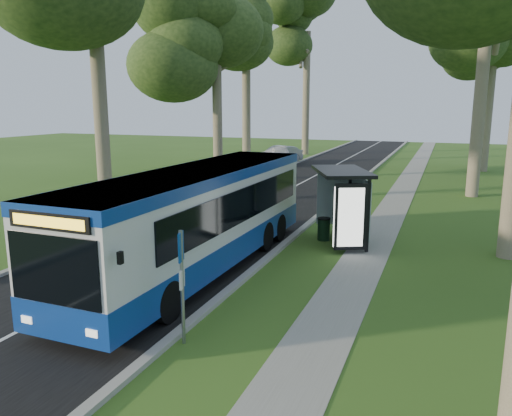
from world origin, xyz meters
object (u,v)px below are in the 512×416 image
at_px(car_white, 280,156).
at_px(car_silver, 279,155).
at_px(bus_stop_sign, 182,274).
at_px(bus, 199,219).
at_px(bus_shelter, 343,194).
at_px(litter_bin, 324,229).

height_order(car_white, car_silver, car_white).
bearing_deg(car_silver, bus_stop_sign, -51.40).
relative_size(bus, bus_stop_sign, 4.74).
bearing_deg(car_white, bus, -101.66).
xyz_separation_m(bus_shelter, car_white, (-9.98, 23.09, -1.17)).
height_order(litter_bin, car_white, car_white).
xyz_separation_m(car_white, car_silver, (-0.37, 0.77, -0.02)).
bearing_deg(litter_bin, car_white, 112.18).
bearing_deg(bus_shelter, bus_stop_sign, -124.86).
height_order(bus, car_silver, bus).
bearing_deg(bus_shelter, bus, -153.88).
bearing_deg(car_silver, bus, -52.81).
xyz_separation_m(bus_stop_sign, litter_bin, (0.86, 9.35, -1.14)).
relative_size(bus_shelter, litter_bin, 4.17).
bearing_deg(bus, bus_shelter, 51.46).
height_order(bus_stop_sign, litter_bin, bus_stop_sign).
relative_size(bus, litter_bin, 13.81).
bearing_deg(bus_stop_sign, car_white, 89.08).
bearing_deg(bus_stop_sign, bus_shelter, 63.85).
bearing_deg(bus_stop_sign, litter_bin, 69.20).
bearing_deg(bus, car_silver, 104.58).
bearing_deg(car_white, bus_stop_sign, -100.16).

